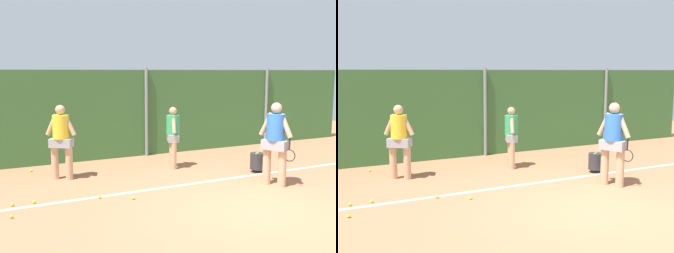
# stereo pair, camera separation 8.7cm
# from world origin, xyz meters

# --- Properties ---
(ground_plane) EXTENTS (24.67, 24.67, 0.00)m
(ground_plane) POSITION_xyz_m (0.00, 1.65, 0.00)
(ground_plane) COLOR #B2704C
(hedge_fence_backdrop) EXTENTS (16.04, 0.25, 2.64)m
(hedge_fence_backdrop) POSITION_xyz_m (0.00, 5.62, 1.32)
(hedge_fence_backdrop) COLOR #386633
(hedge_fence_backdrop) RESTS_ON ground_plane
(fence_post_center) EXTENTS (0.10, 0.10, 2.70)m
(fence_post_center) POSITION_xyz_m (0.00, 5.44, 1.35)
(fence_post_center) COLOR gray
(fence_post_center) RESTS_ON ground_plane
(fence_post_right) EXTENTS (0.10, 0.10, 2.70)m
(fence_post_right) POSITION_xyz_m (4.63, 5.44, 1.35)
(fence_post_right) COLOR gray
(fence_post_right) RESTS_ON ground_plane
(court_baseline_paint) EXTENTS (11.72, 0.10, 0.01)m
(court_baseline_paint) POSITION_xyz_m (0.00, 2.10, 0.00)
(court_baseline_paint) COLOR white
(court_baseline_paint) RESTS_ON ground_plane
(player_foreground_near) EXTENTS (0.54, 0.77, 1.91)m
(player_foreground_near) POSITION_xyz_m (1.38, 1.19, 1.07)
(player_foreground_near) COLOR tan
(player_foreground_near) RESTS_ON ground_plane
(player_midcourt) EXTENTS (0.43, 0.66, 1.65)m
(player_midcourt) POSITION_xyz_m (0.04, 3.71, 0.93)
(player_midcourt) COLOR tan
(player_midcourt) RESTS_ON ground_plane
(player_backcourt_far) EXTENTS (0.67, 0.54, 1.81)m
(player_backcourt_far) POSITION_xyz_m (-2.89, 3.84, 1.02)
(player_backcourt_far) COLOR tan
(player_backcourt_far) RESTS_ON ground_plane
(ball_hopper) EXTENTS (0.36, 0.36, 0.51)m
(ball_hopper) POSITION_xyz_m (1.80, 2.33, 0.29)
(ball_hopper) COLOR #2D2D33
(ball_hopper) RESTS_ON ground_plane
(tennis_ball_0) EXTENTS (0.07, 0.07, 0.07)m
(tennis_ball_0) POSITION_xyz_m (-3.50, 4.91, 0.03)
(tennis_ball_0) COLOR #CCDB33
(tennis_ball_0) RESTS_ON ground_plane
(tennis_ball_1) EXTENTS (0.07, 0.07, 0.07)m
(tennis_ball_1) POSITION_xyz_m (-2.50, 2.00, 0.03)
(tennis_ball_1) COLOR #CCDB33
(tennis_ball_1) RESTS_ON ground_plane
(tennis_ball_2) EXTENTS (0.07, 0.07, 0.07)m
(tennis_ball_2) POSITION_xyz_m (-4.23, 1.60, 0.03)
(tennis_ball_2) COLOR #CCDB33
(tennis_ball_2) RESTS_ON ground_plane
(tennis_ball_3) EXTENTS (0.07, 0.07, 0.07)m
(tennis_ball_3) POSITION_xyz_m (-1.90, 1.64, 0.03)
(tennis_ball_3) COLOR #CCDB33
(tennis_ball_3) RESTS_ON ground_plane
(tennis_ball_4) EXTENTS (0.07, 0.07, 0.07)m
(tennis_ball_4) POSITION_xyz_m (-4.16, 2.28, 0.03)
(tennis_ball_4) COLOR #CCDB33
(tennis_ball_4) RESTS_ON ground_plane
(tennis_ball_5) EXTENTS (0.07, 0.07, 0.07)m
(tennis_ball_5) POSITION_xyz_m (-3.76, 2.27, 0.03)
(tennis_ball_5) COLOR #CCDB33
(tennis_ball_5) RESTS_ON ground_plane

